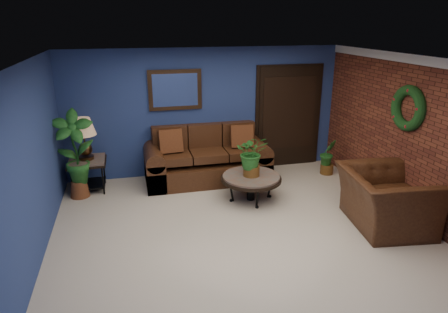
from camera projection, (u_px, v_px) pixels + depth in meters
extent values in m
plane|color=beige|center=(240.00, 228.00, 6.05)|extent=(5.50, 5.50, 0.00)
cube|color=navy|center=(206.00, 112.00, 7.93)|extent=(5.50, 0.04, 2.50)
cube|color=navy|center=(31.00, 166.00, 5.01)|extent=(0.04, 5.00, 2.50)
cube|color=brown|center=(409.00, 137.00, 6.26)|extent=(0.04, 5.00, 2.50)
cube|color=silver|center=(242.00, 60.00, 5.23)|extent=(5.50, 5.00, 0.02)
cube|color=white|center=(419.00, 60.00, 5.86)|extent=(0.03, 5.00, 0.14)
cube|color=#452C18|center=(175.00, 90.00, 7.60)|extent=(1.02, 0.06, 0.77)
cube|color=black|center=(288.00, 117.00, 8.36)|extent=(1.44, 0.06, 2.18)
torus|color=black|center=(408.00, 108.00, 6.14)|extent=(0.16, 0.72, 0.72)
cube|color=#462814|center=(207.00, 171.00, 7.80)|extent=(2.37, 1.02, 0.39)
cube|color=#462814|center=(203.00, 148.00, 8.02)|extent=(2.03, 0.28, 0.97)
cube|color=#462814|center=(172.00, 157.00, 7.47)|extent=(0.65, 0.70, 0.15)
cube|color=#462814|center=(208.00, 154.00, 7.62)|extent=(0.65, 0.70, 0.15)
cube|color=#462814|center=(242.00, 152.00, 7.77)|extent=(0.65, 0.70, 0.15)
cube|color=#462814|center=(155.00, 172.00, 7.54)|extent=(0.34, 1.02, 0.54)
cube|color=#462814|center=(257.00, 163.00, 8.00)|extent=(0.34, 1.02, 0.54)
cube|color=#5E3017|center=(171.00, 141.00, 7.41)|extent=(0.43, 0.13, 0.43)
cube|color=#5E3017|center=(242.00, 136.00, 7.72)|extent=(0.43, 0.13, 0.43)
cylinder|color=#59544E|center=(251.00, 177.00, 6.88)|extent=(0.99, 0.99, 0.05)
cylinder|color=black|center=(251.00, 179.00, 6.89)|extent=(1.05, 1.05, 0.05)
cylinder|color=black|center=(251.00, 189.00, 6.95)|extent=(0.14, 0.14, 0.40)
cube|color=#59544E|center=(87.00, 160.00, 7.22)|extent=(0.63, 0.63, 0.05)
cube|color=black|center=(87.00, 162.00, 7.23)|extent=(0.66, 0.66, 0.04)
cube|color=black|center=(90.00, 184.00, 7.37)|extent=(0.56, 0.56, 0.03)
cylinder|color=black|center=(72.00, 182.00, 7.01)|extent=(0.03, 0.03, 0.58)
cylinder|color=black|center=(103.00, 179.00, 7.13)|extent=(0.03, 0.03, 0.58)
cylinder|color=black|center=(75.00, 171.00, 7.49)|extent=(0.03, 0.03, 0.58)
cylinder|color=black|center=(104.00, 169.00, 7.61)|extent=(0.03, 0.03, 0.58)
cylinder|color=#452C18|center=(86.00, 158.00, 7.20)|extent=(0.26, 0.26, 0.06)
sphere|color=#452C18|center=(86.00, 151.00, 7.16)|extent=(0.24, 0.24, 0.24)
cylinder|color=#452C18|center=(84.00, 140.00, 7.09)|extent=(0.03, 0.03, 0.31)
cone|color=#A37B5B|center=(83.00, 128.00, 7.02)|extent=(0.44, 0.44, 0.31)
cube|color=brown|center=(226.00, 156.00, 7.85)|extent=(0.45, 0.45, 0.04)
torus|color=brown|center=(225.00, 139.00, 7.92)|extent=(0.38, 0.08, 0.37)
cylinder|color=brown|center=(219.00, 171.00, 7.75)|extent=(0.03, 0.03, 0.42)
cylinder|color=brown|center=(236.00, 170.00, 7.79)|extent=(0.03, 0.03, 0.42)
cylinder|color=brown|center=(217.00, 165.00, 8.07)|extent=(0.03, 0.03, 0.42)
cylinder|color=brown|center=(234.00, 164.00, 8.10)|extent=(0.03, 0.03, 0.42)
imported|color=#462814|center=(385.00, 199.00, 6.01)|extent=(1.33, 1.47, 0.86)
cylinder|color=brown|center=(251.00, 171.00, 6.84)|extent=(0.28, 0.28, 0.18)
imported|color=#194E18|center=(252.00, 152.00, 6.73)|extent=(0.61, 0.55, 0.59)
cylinder|color=brown|center=(327.00, 169.00, 8.15)|extent=(0.26, 0.26, 0.20)
imported|color=#194E18|center=(328.00, 153.00, 8.04)|extent=(0.34, 0.28, 0.59)
cylinder|color=brown|center=(80.00, 188.00, 7.09)|extent=(0.34, 0.34, 0.30)
imported|color=#194E18|center=(74.00, 148.00, 6.84)|extent=(0.71, 0.49, 1.32)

